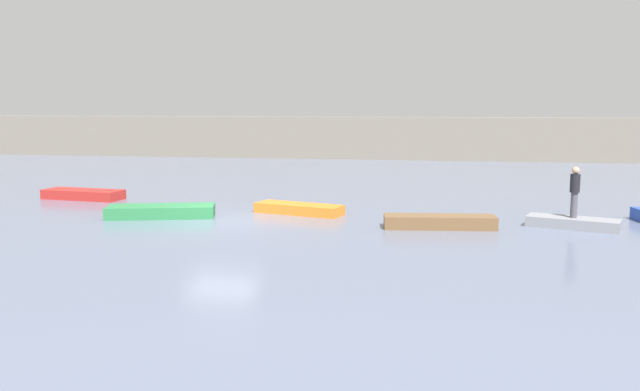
% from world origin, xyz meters
% --- Properties ---
extents(ground_plane, '(120.00, 120.00, 0.00)m').
position_xyz_m(ground_plane, '(0.00, 0.00, 0.00)').
color(ground_plane, slate).
extents(embankment_wall, '(80.00, 1.20, 3.14)m').
position_xyz_m(embankment_wall, '(0.00, 27.25, 1.57)').
color(embankment_wall, gray).
rests_on(embankment_wall, ground_plane).
extents(rowboat_red, '(3.64, 1.62, 0.41)m').
position_xyz_m(rowboat_red, '(-7.68, 4.28, 0.21)').
color(rowboat_red, red).
rests_on(rowboat_red, ground_plane).
extents(rowboat_green, '(4.06, 2.25, 0.43)m').
position_xyz_m(rowboat_green, '(-2.46, 0.48, 0.22)').
color(rowboat_green, '#2D7F47').
rests_on(rowboat_green, ground_plane).
extents(rowboat_orange, '(3.53, 1.97, 0.37)m').
position_xyz_m(rowboat_orange, '(2.37, 2.10, 0.19)').
color(rowboat_orange, orange).
rests_on(rowboat_orange, ground_plane).
extents(rowboat_brown, '(3.78, 1.38, 0.43)m').
position_xyz_m(rowboat_brown, '(7.59, 0.01, 0.22)').
color(rowboat_brown, brown).
rests_on(rowboat_brown, ground_plane).
extents(rowboat_grey, '(3.11, 1.92, 0.35)m').
position_xyz_m(rowboat_grey, '(11.99, 0.80, 0.18)').
color(rowboat_grey, gray).
rests_on(rowboat_grey, ground_plane).
extents(person_dark_shirt, '(0.32, 0.32, 1.71)m').
position_xyz_m(person_dark_shirt, '(11.99, 0.80, 1.31)').
color(person_dark_shirt, '#4C4C56').
rests_on(person_dark_shirt, rowboat_grey).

